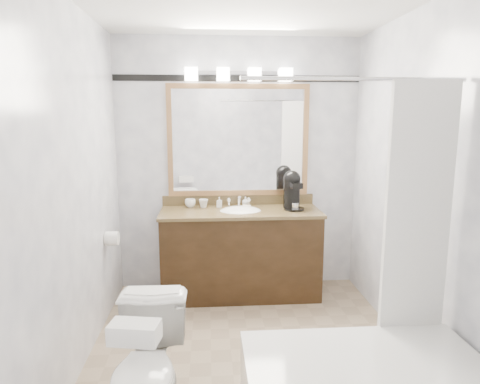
{
  "coord_description": "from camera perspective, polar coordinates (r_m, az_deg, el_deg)",
  "views": [
    {
      "loc": [
        -0.3,
        -2.97,
        1.75
      ],
      "look_at": [
        -0.05,
        0.35,
        1.15
      ],
      "focal_mm": 32.0,
      "sensor_mm": 36.0,
      "label": 1
    }
  ],
  "objects": [
    {
      "name": "room",
      "position": [
        3.02,
        1.52,
        0.72
      ],
      "size": [
        2.42,
        2.62,
        2.52
      ],
      "color": "gray",
      "rests_on": "ground"
    },
    {
      "name": "vanity",
      "position": [
        4.2,
        0.05,
        -7.89
      ],
      "size": [
        1.53,
        0.58,
        0.97
      ],
      "color": "black",
      "rests_on": "ground"
    },
    {
      "name": "mirror",
      "position": [
        4.27,
        -0.22,
        6.87
      ],
      "size": [
        1.4,
        0.04,
        1.1
      ],
      "color": "#A4764A",
      "rests_on": "room"
    },
    {
      "name": "vanity_light_bar",
      "position": [
        4.22,
        -0.17,
        15.44
      ],
      "size": [
        1.02,
        0.14,
        0.12
      ],
      "color": "silver",
      "rests_on": "room"
    },
    {
      "name": "accent_stripe",
      "position": [
        4.29,
        -0.23,
        14.92
      ],
      "size": [
        2.4,
        0.01,
        0.06
      ],
      "primitive_type": "cube",
      "color": "black",
      "rests_on": "room"
    },
    {
      "name": "tp_roll",
      "position": [
        3.87,
        -16.7,
        -5.94
      ],
      "size": [
        0.11,
        0.12,
        0.12
      ],
      "primitive_type": "cylinder",
      "rotation": [
        0.0,
        1.57,
        0.0
      ],
      "color": "white",
      "rests_on": "room"
    },
    {
      "name": "toilet",
      "position": [
        2.59,
        -12.24,
        -22.45
      ],
      "size": [
        0.42,
        0.71,
        0.72
      ],
      "primitive_type": "imported",
      "rotation": [
        0.0,
        0.0,
        -0.02
      ],
      "color": "white",
      "rests_on": "ground"
    },
    {
      "name": "tissue_box",
      "position": [
        2.12,
        -13.87,
        -17.7
      ],
      "size": [
        0.25,
        0.16,
        0.09
      ],
      "primitive_type": "cube",
      "rotation": [
        0.0,
        0.0,
        -0.17
      ],
      "color": "white",
      "rests_on": "toilet"
    },
    {
      "name": "coffee_maker",
      "position": [
        4.16,
        6.96,
        0.36
      ],
      "size": [
        0.2,
        0.24,
        0.37
      ],
      "rotation": [
        0.0,
        0.0,
        0.23
      ],
      "color": "black",
      "rests_on": "vanity"
    },
    {
      "name": "cup_left",
      "position": [
        4.25,
        -6.65,
        -1.49
      ],
      "size": [
        0.13,
        0.13,
        0.08
      ],
      "primitive_type": "imported",
      "rotation": [
        0.0,
        0.0,
        -0.32
      ],
      "color": "white",
      "rests_on": "vanity"
    },
    {
      "name": "cup_right",
      "position": [
        4.23,
        -4.89,
        -1.53
      ],
      "size": [
        0.09,
        0.09,
        0.08
      ],
      "primitive_type": "imported",
      "rotation": [
        0.0,
        0.0,
        -0.03
      ],
      "color": "white",
      "rests_on": "vanity"
    },
    {
      "name": "soap_bottle_a",
      "position": [
        4.23,
        -2.78,
        -1.37
      ],
      "size": [
        0.06,
        0.06,
        0.1
      ],
      "primitive_type": "imported",
      "rotation": [
        0.0,
        0.0,
        -0.23
      ],
      "color": "white",
      "rests_on": "vanity"
    },
    {
      "name": "soap_bottle_b",
      "position": [
        4.3,
        0.73,
        -1.22
      ],
      "size": [
        0.08,
        0.08,
        0.09
      ],
      "primitive_type": "imported",
      "rotation": [
        0.0,
        0.0,
        -0.13
      ],
      "color": "white",
      "rests_on": "vanity"
    },
    {
      "name": "soap_bar",
      "position": [
        4.21,
        0.87,
        -1.93
      ],
      "size": [
        0.09,
        0.07,
        0.02
      ],
      "primitive_type": "cube",
      "rotation": [
        0.0,
        0.0,
        -0.4
      ],
      "color": "beige",
      "rests_on": "vanity"
    }
  ]
}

